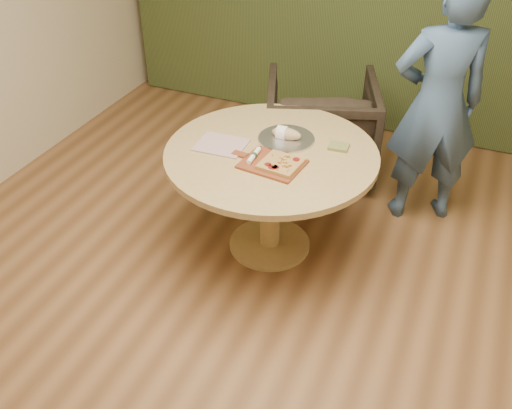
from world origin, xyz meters
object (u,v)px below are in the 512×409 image
at_px(pizza_paddle, 271,164).
at_px(person_standing, 437,105).
at_px(armchair, 321,123).
at_px(flatbread_pizza, 281,164).
at_px(serving_tray, 286,139).
at_px(bread_roll, 285,133).
at_px(pedestal_table, 271,171).
at_px(cutlery_roll, 254,155).

relative_size(pizza_paddle, person_standing, 0.27).
bearing_deg(armchair, flatbread_pizza, 75.98).
height_order(serving_tray, armchair, armchair).
bearing_deg(flatbread_pizza, bread_roll, 106.42).
distance_m(serving_tray, armchair, 0.96).
relative_size(armchair, person_standing, 0.49).
xyz_separation_m(pedestal_table, pizza_paddle, (0.05, -0.15, 0.15)).
xyz_separation_m(cutlery_roll, serving_tray, (0.09, 0.30, -0.02)).
height_order(flatbread_pizza, cutlery_roll, flatbread_pizza).
bearing_deg(bread_roll, pizza_paddle, -84.68).
bearing_deg(bread_roll, armchair, 91.76).
bearing_deg(flatbread_pizza, pedestal_table, 128.02).
xyz_separation_m(flatbread_pizza, bread_roll, (-0.10, 0.32, 0.02)).
xyz_separation_m(bread_roll, armchair, (-0.03, 0.90, -0.36)).
distance_m(flatbread_pizza, serving_tray, 0.34).
relative_size(serving_tray, armchair, 0.41).
relative_size(pedestal_table, bread_roll, 6.83).
distance_m(flatbread_pizza, person_standing, 1.20).
height_order(flatbread_pizza, armchair, armchair).
relative_size(serving_tray, person_standing, 0.20).
height_order(cutlery_roll, armchair, armchair).
bearing_deg(flatbread_pizza, person_standing, 52.24).
distance_m(pizza_paddle, bread_roll, 0.32).
bearing_deg(pedestal_table, person_standing, 42.87).
bearing_deg(person_standing, armchair, -43.35).
relative_size(pedestal_table, armchair, 1.53).
relative_size(flatbread_pizza, armchair, 0.28).
height_order(pizza_paddle, person_standing, person_standing).
bearing_deg(flatbread_pizza, serving_tray, 104.96).
relative_size(pizza_paddle, cutlery_roll, 2.32).
bearing_deg(armchair, pizza_paddle, 72.93).
relative_size(pizza_paddle, serving_tray, 1.30).
bearing_deg(bread_roll, flatbread_pizza, -73.58).
xyz_separation_m(cutlery_roll, bread_roll, (0.08, 0.30, 0.01)).
xyz_separation_m(pizza_paddle, cutlery_roll, (-0.11, 0.01, 0.02)).
bearing_deg(bread_roll, pedestal_table, -98.61).
bearing_deg(flatbread_pizza, pizza_paddle, 173.04).
bearing_deg(person_standing, pizza_paddle, 23.90).
bearing_deg(armchair, person_standing, 142.58).
bearing_deg(person_standing, flatbread_pizza, 26.55).
bearing_deg(person_standing, bread_roll, 11.31).
bearing_deg(pizza_paddle, cutlery_roll, -179.28).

